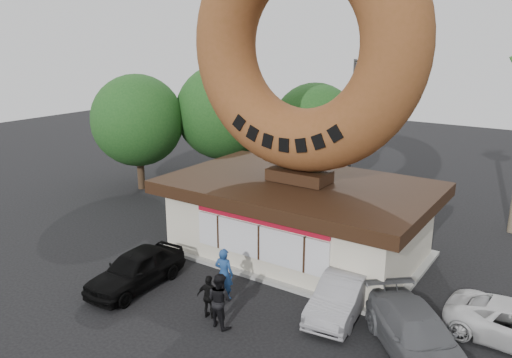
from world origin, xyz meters
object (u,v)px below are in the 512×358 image
object	(u,v)px
giant_donut	(303,45)
car_grey	(417,335)
person_center	(220,300)
person_right	(209,297)
street_lamp	(354,119)
car_black	(136,269)
person_left	(224,274)
donut_shop	(298,215)
car_silver	(342,295)

from	to	relation	value
giant_donut	car_grey	size ratio (longest dim) A/B	2.13
person_center	person_right	xyz separation A→B (m)	(-0.60, 0.20, -0.17)
giant_donut	person_center	size ratio (longest dim) A/B	5.45
giant_donut	street_lamp	bearing A→B (deg)	100.51
street_lamp	car_black	size ratio (longest dim) A/B	1.87
giant_donut	person_left	size ratio (longest dim) A/B	5.22
giant_donut	car_grey	xyz separation A→B (m)	(6.64, -4.54, -8.22)
donut_shop	person_right	distance (m)	6.41
person_center	car_black	xyz separation A→B (m)	(-4.32, 0.34, -0.21)
person_center	car_silver	world-z (taller)	person_center
person_center	car_black	distance (m)	4.33
street_lamp	person_left	distance (m)	15.53
car_grey	person_center	bearing A→B (deg)	157.38
street_lamp	person_right	distance (m)	16.88
person_center	donut_shop	bearing A→B (deg)	-73.77
giant_donut	car_grey	bearing A→B (deg)	-34.37
street_lamp	car_silver	distance (m)	15.12
person_center	car_silver	distance (m)	4.23
donut_shop	car_black	bearing A→B (deg)	-119.81
car_silver	car_black	bearing A→B (deg)	-166.72
street_lamp	car_silver	world-z (taller)	street_lamp
street_lamp	car_black	xyz separation A→B (m)	(-1.69, -16.21, -3.76)
person_right	car_black	world-z (taller)	person_right
street_lamp	person_right	bearing A→B (deg)	-82.93
giant_donut	car_black	xyz separation A→B (m)	(-3.55, -6.21, -8.19)
car_black	car_silver	distance (m)	7.75
donut_shop	person_left	size ratio (longest dim) A/B	5.71
street_lamp	car_grey	world-z (taller)	street_lamp
person_right	giant_donut	bearing A→B (deg)	-100.77
donut_shop	person_center	world-z (taller)	donut_shop
person_right	street_lamp	bearing A→B (deg)	-95.25
donut_shop	street_lamp	world-z (taller)	street_lamp
donut_shop	person_center	bearing A→B (deg)	-83.26
person_left	donut_shop	bearing A→B (deg)	-104.07
street_lamp	car_black	world-z (taller)	street_lamp
person_right	car_black	xyz separation A→B (m)	(-3.72, 0.14, -0.05)
giant_donut	person_center	xyz separation A→B (m)	(0.77, -6.54, -7.98)
giant_donut	person_left	distance (m)	9.41
giant_donut	person_right	xyz separation A→B (m)	(0.17, -6.34, -8.15)
person_center	person_right	world-z (taller)	person_center
person_left	car_grey	bearing A→B (deg)	172.54
street_lamp	person_right	size ratio (longest dim) A/B	5.17
donut_shop	car_grey	bearing A→B (deg)	-34.28
person_right	car_black	bearing A→B (deg)	-14.46
donut_shop	car_grey	xyz separation A→B (m)	(6.64, -4.52, -1.07)
giant_donut	street_lamp	xyz separation A→B (m)	(-1.86, 10.00, -4.44)
giant_donut	car_silver	distance (m)	9.71
person_left	car_black	bearing A→B (deg)	7.57
donut_shop	person_left	distance (m)	5.09
giant_donut	car_grey	world-z (taller)	giant_donut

